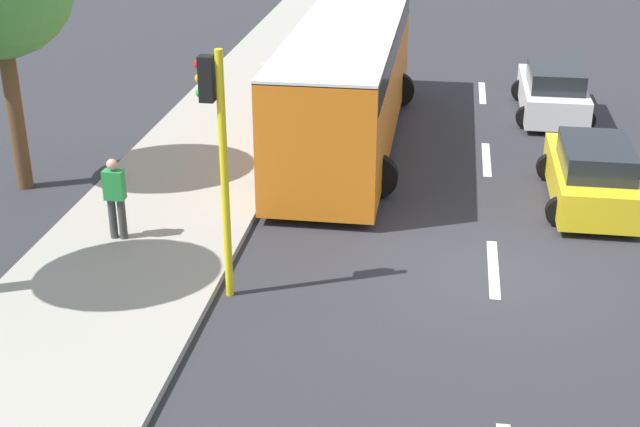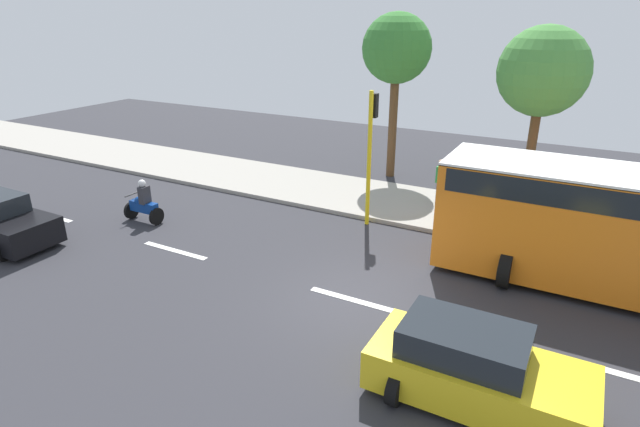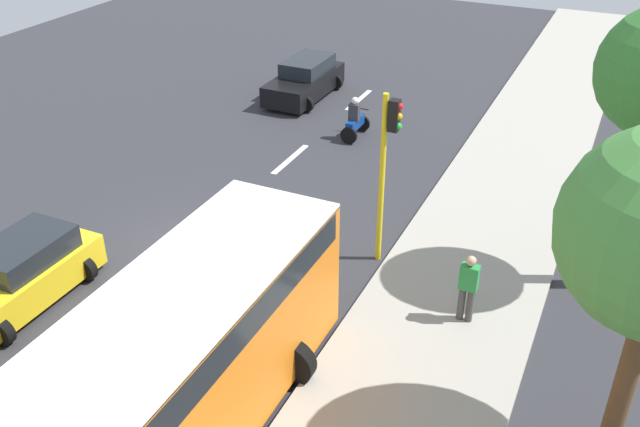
# 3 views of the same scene
# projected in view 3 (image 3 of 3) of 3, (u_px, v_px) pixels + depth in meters

# --- Properties ---
(ground_plane) EXTENTS (40.00, 60.00, 0.10)m
(ground_plane) POSITION_uv_depth(u_px,v_px,m) (187.00, 250.00, 18.43)
(ground_plane) COLOR #2D2D33
(sidewalk) EXTENTS (4.00, 60.00, 0.15)m
(sidewalk) POSITION_uv_depth(u_px,v_px,m) (443.00, 317.00, 15.81)
(sidewalk) COLOR #9E998E
(sidewalk) RESTS_ON ground
(lane_stripe_north) EXTENTS (0.20, 2.40, 0.01)m
(lane_stripe_north) POSITION_uv_depth(u_px,v_px,m) (12.00, 399.00, 13.71)
(lane_stripe_north) COLOR white
(lane_stripe_north) RESTS_ON ground
(lane_stripe_mid) EXTENTS (0.20, 2.40, 0.01)m
(lane_stripe_mid) POSITION_uv_depth(u_px,v_px,m) (187.00, 248.00, 18.41)
(lane_stripe_mid) COLOR white
(lane_stripe_mid) RESTS_ON ground
(lane_stripe_south) EXTENTS (0.20, 2.40, 0.01)m
(lane_stripe_south) POSITION_uv_depth(u_px,v_px,m) (290.00, 159.00, 23.10)
(lane_stripe_south) COLOR white
(lane_stripe_south) RESTS_ON ground
(lane_stripe_far_south) EXTENTS (0.20, 2.40, 0.01)m
(lane_stripe_far_south) POSITION_uv_depth(u_px,v_px,m) (359.00, 100.00, 27.80)
(lane_stripe_far_south) COLOR white
(lane_stripe_far_south) RESTS_ON ground
(car_yellow_cab) EXTENTS (2.13, 3.96, 1.52)m
(car_yellow_cab) POSITION_uv_depth(u_px,v_px,m) (21.00, 275.00, 16.15)
(car_yellow_cab) COLOR yellow
(car_yellow_cab) RESTS_ON ground
(car_black) EXTENTS (2.14, 4.18, 1.52)m
(car_black) POSITION_uv_depth(u_px,v_px,m) (305.00, 80.00, 27.76)
(car_black) COLOR black
(car_black) RESTS_ON ground
(city_bus) EXTENTS (3.20, 11.00, 3.16)m
(city_bus) POSITION_uv_depth(u_px,v_px,m) (125.00, 416.00, 10.89)
(city_bus) COLOR orange
(city_bus) RESTS_ON ground
(motorcycle) EXTENTS (0.60, 1.30, 1.53)m
(motorcycle) POSITION_uv_depth(u_px,v_px,m) (355.00, 121.00, 24.31)
(motorcycle) COLOR black
(motorcycle) RESTS_ON ground
(pedestrian_near_signal) EXTENTS (0.40, 0.24, 1.69)m
(pedestrian_near_signal) POSITION_uv_depth(u_px,v_px,m) (468.00, 286.00, 15.18)
(pedestrian_near_signal) COLOR #3F3F3F
(pedestrian_near_signal) RESTS_ON sidewalk
(traffic_light_corner) EXTENTS (0.49, 0.24, 4.50)m
(traffic_light_corner) POSITION_uv_depth(u_px,v_px,m) (387.00, 157.00, 16.50)
(traffic_light_corner) COLOR yellow
(traffic_light_corner) RESTS_ON ground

